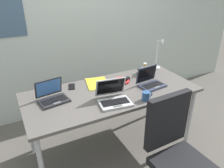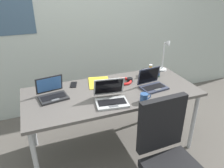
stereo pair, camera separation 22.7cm
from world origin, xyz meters
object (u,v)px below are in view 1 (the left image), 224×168
(desk_lamp, at_px, (158,54))
(computer_mouse, at_px, (111,88))
(book_stack, at_px, (146,72))
(coffee_mug, at_px, (146,96))
(laptop_near_mouse, at_px, (151,82))
(pill_bottle, at_px, (145,66))
(headphones, at_px, (122,81))
(laptop_front_right, at_px, (114,98))
(laptop_back_left, at_px, (53,97))
(paper_folder_front_right, at_px, (97,83))
(office_chair, at_px, (177,163))
(cell_phone, at_px, (72,87))

(desk_lamp, xyz_separation_m, computer_mouse, (-0.80, -0.24, -0.18))
(book_stack, bearing_deg, coffee_mug, -125.50)
(desk_lamp, bearing_deg, coffee_mug, -135.07)
(laptop_near_mouse, distance_m, pill_bottle, 0.48)
(headphones, distance_m, pill_bottle, 0.50)
(laptop_front_right, distance_m, pill_bottle, 0.93)
(laptop_back_left, distance_m, headphones, 0.80)
(laptop_near_mouse, bearing_deg, pill_bottle, 62.28)
(paper_folder_front_right, bearing_deg, office_chair, -76.70)
(desk_lamp, height_order, laptop_back_left, desk_lamp)
(laptop_near_mouse, bearing_deg, coffee_mug, -133.67)
(laptop_back_left, relative_size, headphones, 1.39)
(headphones, bearing_deg, laptop_front_right, -129.29)
(desk_lamp, bearing_deg, book_stack, -159.78)
(laptop_near_mouse, height_order, coffee_mug, laptop_near_mouse)
(computer_mouse, height_order, pill_bottle, pill_bottle)
(laptop_back_left, relative_size, cell_phone, 2.19)
(computer_mouse, relative_size, headphones, 0.45)
(computer_mouse, distance_m, book_stack, 0.58)
(desk_lamp, relative_size, headphones, 1.87)
(laptop_front_right, distance_m, headphones, 0.46)
(pill_bottle, height_order, book_stack, same)
(laptop_front_right, bearing_deg, paper_folder_front_right, 87.03)
(laptop_near_mouse, bearing_deg, book_stack, 63.41)
(cell_phone, bearing_deg, laptop_near_mouse, -7.70)
(pill_bottle, bearing_deg, desk_lamp, -26.62)
(laptop_front_right, xyz_separation_m, laptop_near_mouse, (0.52, 0.12, -0.00))
(computer_mouse, xyz_separation_m, cell_phone, (-0.35, 0.24, -0.01))
(computer_mouse, height_order, office_chair, office_chair)
(laptop_back_left, xyz_separation_m, paper_folder_front_right, (0.53, 0.14, -0.04))
(book_stack, bearing_deg, computer_mouse, -164.94)
(book_stack, bearing_deg, paper_folder_front_right, 176.49)
(laptop_back_left, distance_m, cell_phone, 0.32)
(cell_phone, distance_m, book_stack, 0.92)
(desk_lamp, relative_size, laptop_front_right, 1.20)
(computer_mouse, xyz_separation_m, coffee_mug, (0.20, -0.36, 0.03))
(laptop_back_left, xyz_separation_m, book_stack, (1.16, 0.11, -0.00))
(laptop_front_right, xyz_separation_m, paper_folder_front_right, (0.02, 0.43, -0.04))
(laptop_near_mouse, distance_m, cell_phone, 0.86)
(office_chair, bearing_deg, coffee_mug, 87.94)
(laptop_back_left, distance_m, paper_folder_front_right, 0.55)
(cell_phone, distance_m, headphones, 0.56)
(pill_bottle, height_order, coffee_mug, coffee_mug)
(book_stack, xyz_separation_m, office_chair, (-0.38, -1.03, -0.38))
(headphones, bearing_deg, laptop_back_left, -175.51)
(laptop_front_right, relative_size, cell_phone, 2.45)
(laptop_back_left, relative_size, paper_folder_front_right, 0.96)
(desk_lamp, distance_m, computer_mouse, 0.85)
(laptop_back_left, height_order, headphones, laptop_back_left)
(cell_phone, relative_size, office_chair, 0.14)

